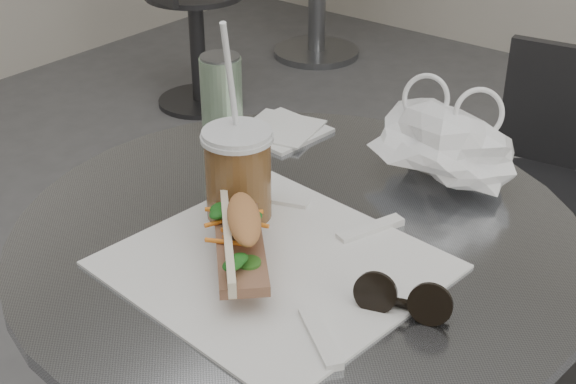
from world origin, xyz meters
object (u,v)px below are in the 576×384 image
Objects in this scene: banh_mi at (242,241)px; drink_can at (221,94)px; bg_chair at (188,28)px; iced_coffee at (238,173)px; sunglasses at (403,301)px; chair_far at (538,250)px.

drink_can is at bearing -178.98° from banh_mi.
drink_can reaches higher than banh_mi.
bg_chair is 5.61× the size of drink_can.
iced_coffee is at bearing 178.28° from banh_mi.
bg_chair is 3.08× the size of banh_mi.
sunglasses is 0.86× the size of drink_can.
banh_mi is 0.21m from sunglasses.
bg_chair is 2.40m from sunglasses.
iced_coffee is (-0.15, -0.79, 0.47)m from chair_far.
drink_can is at bearing 137.23° from iced_coffee.
chair_far is at bearing 80.29° from sunglasses.
drink_can is (-0.36, -0.60, 0.47)m from chair_far.
bg_chair is at bearing 137.40° from drink_can.
banh_mi is 0.40m from drink_can.
bg_chair is 1.90m from drink_can.
iced_coffee is at bearing -42.77° from drink_can.
drink_can is (-0.49, 0.23, 0.05)m from sunglasses.
iced_coffee is at bearing 71.18° from chair_far.
iced_coffee is (-0.08, 0.09, 0.03)m from banh_mi.
bg_chair is 2.17m from iced_coffee.
banh_mi is 1.82× the size of drink_can.
chair_far is at bearing -9.34° from bg_chair.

